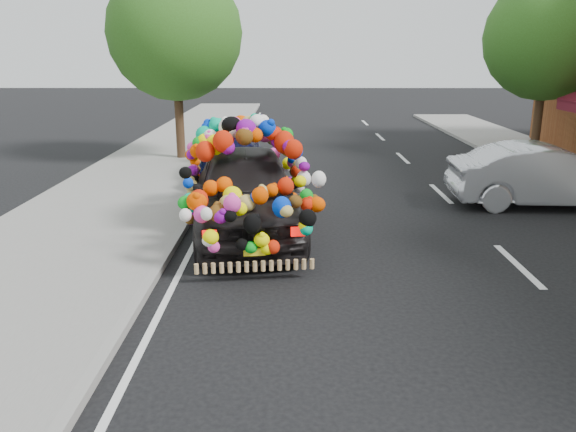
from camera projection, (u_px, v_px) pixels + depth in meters
name	position (u px, v px, depth m)	size (l,w,h in m)	color
ground	(303.00, 265.00, 9.39)	(100.00, 100.00, 0.00)	black
sidewalk	(46.00, 262.00, 9.39)	(4.00, 60.00, 0.12)	gray
kerb	(163.00, 262.00, 9.38)	(0.15, 60.00, 0.13)	gray
lane_markings	(518.00, 265.00, 9.38)	(6.00, 50.00, 0.01)	silver
tree_near_sidewalk	(175.00, 33.00, 17.40)	(4.20, 4.20, 6.13)	#332114
tree_far_b	(548.00, 38.00, 17.88)	(4.00, 4.00, 5.90)	#332114
plush_art_car	(245.00, 173.00, 10.78)	(2.97, 5.38, 2.33)	black
navy_sedan	(232.00, 160.00, 15.29)	(1.74, 4.28, 1.24)	black
silver_hatchback	(547.00, 176.00, 12.85)	(1.52, 4.35, 1.43)	silver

